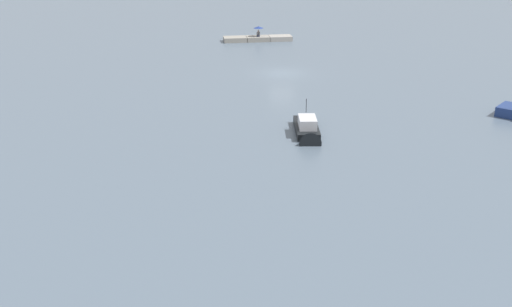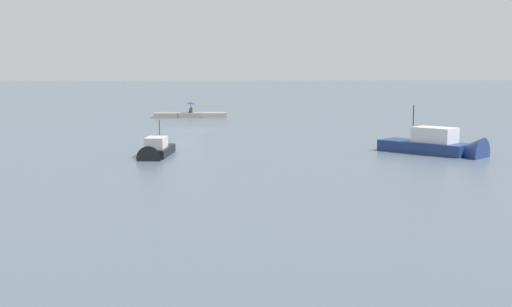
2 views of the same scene
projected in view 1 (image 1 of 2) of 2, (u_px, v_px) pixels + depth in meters
ground_plane at (282, 73)px, 58.87m from camera, size 500.00×500.00×0.00m
seawall_pier at (258, 39)px, 73.79m from camera, size 8.27×1.87×0.56m
person_seated_grey_left at (258, 34)px, 73.58m from camera, size 0.49×0.66×0.73m
umbrella_open_navy at (259, 27)px, 73.20m from camera, size 1.19×1.19×1.26m
motorboat_black_near at (308, 132)px, 42.16m from camera, size 2.18×5.19×2.82m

